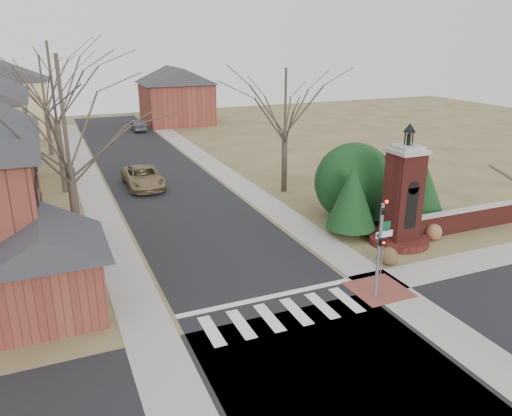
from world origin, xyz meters
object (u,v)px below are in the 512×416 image
brick_gate_monument (402,205)px  distant_car (138,125)px  sign_post (384,238)px  traffic_signal_pole (380,241)px  pickup_truck (143,177)px

brick_gate_monument → distant_car: size_ratio=1.66×
sign_post → distant_car: sign_post is taller
traffic_signal_pole → sign_post: size_ratio=1.64×
sign_post → pickup_truck: 20.30m
sign_post → brick_gate_monument: (3.41, 3.01, 0.22)m
pickup_truck → distant_car: pickup_truck is taller
pickup_truck → brick_gate_monument: bearing=-55.6°
brick_gate_monument → distant_car: 40.06m
traffic_signal_pole → sign_post: traffic_signal_pole is taller
distant_car → brick_gate_monument: bearing=100.3°
brick_gate_monument → pickup_truck: size_ratio=1.18×
pickup_truck → sign_post: bearing=-68.5°
traffic_signal_pole → distant_car: (-1.91, 43.91, -1.94)m
brick_gate_monument → traffic_signal_pole: bearing=-136.8°
brick_gate_monument → distant_car: bearing=99.5°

